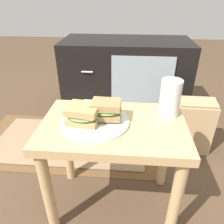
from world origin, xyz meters
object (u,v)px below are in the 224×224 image
at_px(sandwich_front, 83,114).
at_px(sandwich_back, 106,109).
at_px(tv_cabinet, 126,77).
at_px(paper_bag, 193,126).
at_px(plate, 95,121).
at_px(beer_glass, 170,98).

height_order(sandwich_front, sandwich_back, sandwich_back).
height_order(tv_cabinet, paper_bag, tv_cabinet).
xyz_separation_m(sandwich_back, paper_bag, (0.49, 0.43, -0.34)).
xyz_separation_m(plate, beer_glass, (0.29, 0.08, 0.07)).
bearing_deg(tv_cabinet, sandwich_back, -93.37).
distance_m(beer_glass, paper_bag, 0.57).
distance_m(sandwich_back, paper_bag, 0.73).
height_order(tv_cabinet, beer_glass, beer_glass).
bearing_deg(paper_bag, sandwich_back, -138.57).
bearing_deg(sandwich_front, plate, 19.13).
bearing_deg(paper_bag, sandwich_front, -141.19).
distance_m(tv_cabinet, paper_bag, 0.67).
relative_size(plate, beer_glass, 1.75).
height_order(sandwich_front, beer_glass, beer_glass).
xyz_separation_m(tv_cabinet, plate, (-0.10, -0.95, 0.17)).
height_order(plate, paper_bag, plate).
bearing_deg(sandwich_front, beer_glass, 16.29).
relative_size(plate, sandwich_back, 2.19).
xyz_separation_m(sandwich_front, beer_glass, (0.33, 0.10, 0.03)).
bearing_deg(beer_glass, sandwich_front, -163.71).
bearing_deg(sandwich_front, paper_bag, 38.81).
relative_size(plate, sandwich_front, 1.91).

